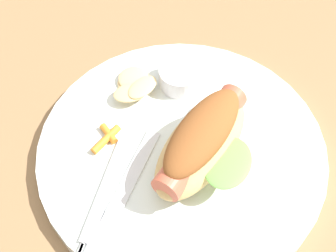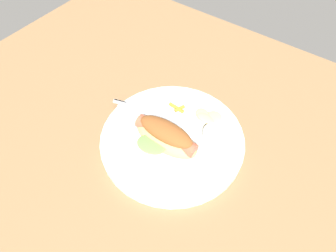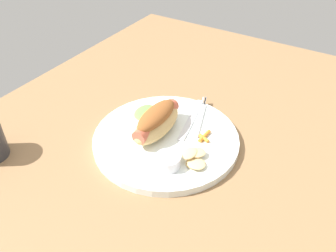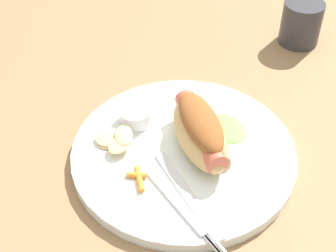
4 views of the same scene
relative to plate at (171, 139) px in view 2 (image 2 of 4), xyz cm
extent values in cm
cube|color=olive|center=(-0.34, -1.23, -1.70)|extent=(120.00, 90.00, 1.80)
cylinder|color=white|center=(0.00, 0.00, 0.00)|extent=(30.24, 30.24, 1.60)
ellipsoid|color=tan|center=(-0.03, 2.24, 3.17)|extent=(14.16, 6.37, 4.74)
cylinder|color=#C1563D|center=(-0.03, 2.24, 4.00)|extent=(13.45, 3.15, 2.96)
ellipsoid|color=brown|center=(-0.03, 2.24, 5.33)|extent=(12.03, 4.80, 2.93)
ellipsoid|color=#6BB74C|center=(0.58, 5.65, 4.12)|extent=(6.71, 5.43, 0.63)
cylinder|color=white|center=(-7.51, -4.88, 1.96)|extent=(4.75, 4.75, 2.32)
cube|color=silver|center=(7.90, -3.50, 1.00)|extent=(11.62, 4.91, 0.40)
cube|color=silver|center=(15.18, -1.53, 1.00)|extent=(3.13, 1.30, 0.40)
cube|color=silver|center=(15.03, -1.11, 1.00)|extent=(3.13, 1.30, 0.40)
cube|color=silver|center=(14.89, -0.68, 1.00)|extent=(3.13, 1.30, 0.40)
cube|color=silver|center=(7.32, -1.80, 0.98)|extent=(15.23, 4.48, 0.36)
ellipsoid|color=#E2BE7E|center=(-4.60, -9.21, 1.05)|extent=(4.63, 4.73, 0.50)
ellipsoid|color=#E2BE7E|center=(-4.79, -9.40, 1.43)|extent=(3.96, 4.10, 0.77)
ellipsoid|color=#E2BE7E|center=(-2.59, -8.20, 1.94)|extent=(4.71, 4.75, 0.96)
ellipsoid|color=#E2BE7E|center=(-3.76, -7.40, 2.25)|extent=(4.15, 2.89, 0.72)
cylinder|color=orange|center=(3.46, -6.99, 1.20)|extent=(3.95, 1.05, 0.79)
cylinder|color=orange|center=(2.75, -7.23, 1.18)|extent=(1.62, 2.60, 0.76)
camera|label=1|loc=(22.95, 13.77, 42.50)|focal=50.82mm
camera|label=2|loc=(-20.91, 30.20, 51.94)|focal=32.05mm
camera|label=3|loc=(-47.68, -29.58, 47.25)|focal=37.48mm
camera|label=4|loc=(45.04, -14.79, 49.87)|focal=54.39mm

